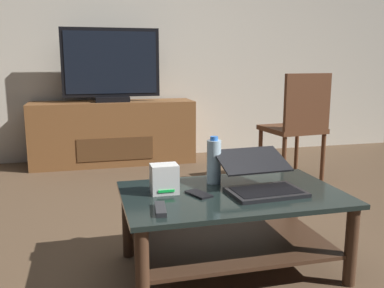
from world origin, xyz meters
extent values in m
plane|color=brown|center=(0.00, 0.00, 0.00)|extent=(7.68, 7.68, 0.00)
cube|color=beige|center=(0.00, 2.57, 1.40)|extent=(6.40, 0.12, 2.80)
cube|color=black|center=(0.13, -0.21, 0.40)|extent=(1.07, 0.66, 0.02)
cube|color=#472D1E|center=(0.13, -0.21, 0.14)|extent=(0.95, 0.58, 0.02)
cylinder|color=#472D1E|center=(-0.36, -0.49, 0.19)|extent=(0.06, 0.06, 0.39)
cylinder|color=#472D1E|center=(0.62, -0.49, 0.19)|extent=(0.06, 0.06, 0.39)
cylinder|color=#472D1E|center=(-0.36, 0.07, 0.19)|extent=(0.06, 0.06, 0.39)
cylinder|color=#472D1E|center=(0.62, 0.07, 0.19)|extent=(0.06, 0.06, 0.39)
cube|color=brown|center=(-0.28, 2.25, 0.32)|extent=(1.64, 0.43, 0.64)
cube|color=#55351C|center=(-0.28, 2.03, 0.19)|extent=(0.74, 0.01, 0.22)
cube|color=black|center=(-0.28, 2.23, 0.66)|extent=(0.34, 0.20, 0.05)
cube|color=black|center=(-0.28, 2.23, 1.03)|extent=(0.96, 0.04, 0.67)
cube|color=black|center=(-0.28, 2.21, 1.03)|extent=(0.89, 0.01, 0.60)
cube|color=#59331E|center=(1.15, 1.15, 0.47)|extent=(0.48, 0.48, 0.04)
cube|color=#59331E|center=(1.18, 0.95, 0.71)|extent=(0.42, 0.08, 0.48)
cylinder|color=#59331E|center=(1.32, 1.36, 0.22)|extent=(0.04, 0.04, 0.45)
cylinder|color=#59331E|center=(0.94, 1.32, 0.22)|extent=(0.04, 0.04, 0.45)
cylinder|color=#59331E|center=(1.36, 0.98, 0.22)|extent=(0.04, 0.04, 0.45)
cylinder|color=#59331E|center=(0.99, 0.94, 0.22)|extent=(0.04, 0.04, 0.45)
cube|color=black|center=(0.28, -0.27, 0.42)|extent=(0.37, 0.26, 0.02)
cube|color=black|center=(0.28, -0.27, 0.43)|extent=(0.32, 0.21, 0.00)
cube|color=black|center=(0.27, -0.12, 0.54)|extent=(0.37, 0.25, 0.09)
cube|color=teal|center=(0.27, -0.12, 0.54)|extent=(0.33, 0.22, 0.07)
cube|color=white|center=(-0.20, -0.14, 0.48)|extent=(0.13, 0.10, 0.14)
cube|color=#19D84C|center=(-0.20, -0.19, 0.43)|extent=(0.08, 0.00, 0.01)
cylinder|color=silver|center=(0.09, -0.03, 0.52)|extent=(0.07, 0.07, 0.23)
cylinder|color=blue|center=(0.09, -0.03, 0.65)|extent=(0.04, 0.04, 0.02)
cube|color=black|center=(-0.04, -0.21, 0.41)|extent=(0.12, 0.16, 0.01)
cube|color=#2D2D30|center=(-0.26, -0.39, 0.42)|extent=(0.06, 0.16, 0.02)
camera|label=1|loc=(-0.56, -2.09, 1.04)|focal=39.57mm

